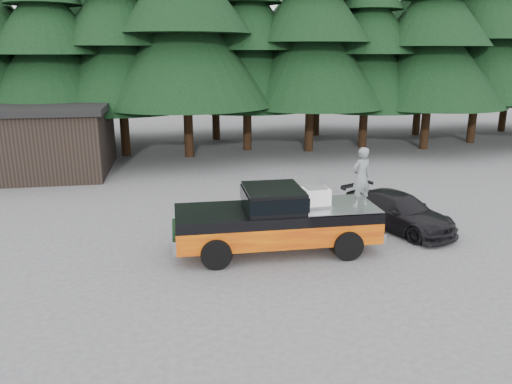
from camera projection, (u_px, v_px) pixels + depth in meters
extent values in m
plane|color=#4C4C4F|center=(245.00, 257.00, 14.22)|extent=(120.00, 120.00, 0.00)
cube|color=black|center=(273.00, 198.00, 14.25)|extent=(1.66, 1.90, 0.59)
cube|color=white|center=(315.00, 197.00, 14.42)|extent=(0.80, 0.68, 0.51)
imported|color=slate|center=(361.00, 177.00, 14.25)|extent=(0.73, 0.60, 1.73)
imported|color=black|center=(398.00, 211.00, 16.38)|extent=(3.21, 4.36, 1.17)
cube|color=black|center=(22.00, 142.00, 23.76)|extent=(8.00, 6.00, 3.00)
cube|color=black|center=(17.00, 107.00, 23.31)|extent=(8.40, 6.40, 0.30)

